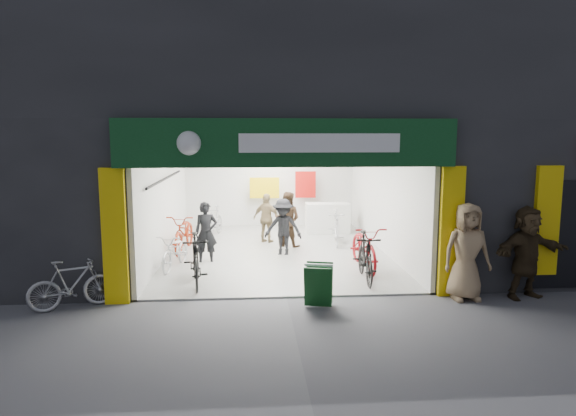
{
  "coord_description": "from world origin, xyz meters",
  "views": [
    {
      "loc": [
        -0.71,
        -9.73,
        3.22
      ],
      "look_at": [
        0.14,
        1.5,
        1.59
      ],
      "focal_mm": 32.0,
      "sensor_mm": 36.0,
      "label": 1
    }
  ],
  "objects": [
    {
      "name": "parked_bike",
      "position": [
        -3.99,
        -0.3,
        0.47
      ],
      "size": [
        1.6,
        1.05,
        0.94
      ],
      "primitive_type": "imported",
      "rotation": [
        0.0,
        0.0,
        2.0
      ],
      "color": "#A2A3A7",
      "rests_on": "ground"
    },
    {
      "name": "sandwich_board",
      "position": [
        0.56,
        -0.5,
        0.43
      ],
      "size": [
        0.61,
        0.62,
        0.79
      ],
      "rotation": [
        0.0,
        0.0,
        -0.23
      ],
      "color": "#0F3C16",
      "rests_on": "ground"
    },
    {
      "name": "bike_left_back",
      "position": [
        -1.8,
        6.22,
        0.49
      ],
      "size": [
        0.78,
        1.68,
        0.98
      ],
      "primitive_type": "imported",
      "rotation": [
        0.0,
        0.0,
        -0.21
      ],
      "color": "#A8A7AC",
      "rests_on": "ground"
    },
    {
      "name": "ground",
      "position": [
        0.0,
        0.0,
        0.0
      ],
      "size": [
        60.0,
        60.0,
        0.0
      ],
      "primitive_type": "plane",
      "color": "#56565B",
      "rests_on": "ground"
    },
    {
      "name": "bike_right_mid",
      "position": [
        2.01,
        2.08,
        0.54
      ],
      "size": [
        0.8,
        2.09,
        1.09
      ],
      "primitive_type": "imported",
      "rotation": [
        0.0,
        0.0,
        0.04
      ],
      "color": "maroon",
      "rests_on": "ground"
    },
    {
      "name": "bike_left_front",
      "position": [
        -2.5,
        2.44,
        0.43
      ],
      "size": [
        0.89,
        1.73,
        0.86
      ],
      "primitive_type": "imported",
      "rotation": [
        0.0,
        0.0,
        -0.2
      ],
      "color": "#BCBDC1",
      "rests_on": "ground"
    },
    {
      "name": "pedestrian_far",
      "position": [
        4.69,
        -0.3,
        0.92
      ],
      "size": [
        1.79,
        0.97,
        1.84
      ],
      "primitive_type": "imported",
      "rotation": [
        0.0,
        0.0,
        0.27
      ],
      "color": "#352818",
      "rests_on": "ground"
    },
    {
      "name": "building",
      "position": [
        0.91,
        4.99,
        4.31
      ],
      "size": [
        17.0,
        10.27,
        8.0
      ],
      "color": "#232326",
      "rests_on": "ground"
    },
    {
      "name": "pedestrian_near",
      "position": [
        3.48,
        -0.3,
        0.95
      ],
      "size": [
        0.95,
        0.63,
        1.91
      ],
      "primitive_type": "imported",
      "rotation": [
        0.0,
        0.0,
        0.03
      ],
      "color": "#9A7D59",
      "rests_on": "ground"
    },
    {
      "name": "bike_left_midfront",
      "position": [
        -1.87,
        1.01,
        0.55
      ],
      "size": [
        0.75,
        1.89,
        1.11
      ],
      "primitive_type": "imported",
      "rotation": [
        0.0,
        0.0,
        0.13
      ],
      "color": "black",
      "rests_on": "ground"
    },
    {
      "name": "bike_right_back",
      "position": [
        1.8,
        4.84,
        0.51
      ],
      "size": [
        0.68,
        1.74,
        1.02
      ],
      "primitive_type": "imported",
      "rotation": [
        0.0,
        0.0,
        -0.12
      ],
      "color": "#ADADB2",
      "rests_on": "ground"
    },
    {
      "name": "customer_c",
      "position": [
        0.17,
        3.55,
        0.77
      ],
      "size": [
        1.1,
        0.8,
        1.53
      ],
      "primitive_type": "imported",
      "rotation": [
        0.0,
        0.0,
        -0.26
      ],
      "color": "black",
      "rests_on": "ground"
    },
    {
      "name": "customer_b",
      "position": [
        0.35,
        4.62,
        0.8
      ],
      "size": [
        0.95,
        0.87,
        1.6
      ],
      "primitive_type": "imported",
      "rotation": [
        0.0,
        0.0,
        2.73
      ],
      "color": "#3A281A",
      "rests_on": "ground"
    },
    {
      "name": "bike_right_front",
      "position": [
        1.8,
        1.05,
        0.54
      ],
      "size": [
        0.63,
        1.84,
        1.09
      ],
      "primitive_type": "imported",
      "rotation": [
        0.0,
        0.0,
        -0.07
      ],
      "color": "black",
      "rests_on": "ground"
    },
    {
      "name": "customer_d",
      "position": [
        -0.21,
        5.14,
        0.74
      ],
      "size": [
        0.94,
        0.73,
        1.49
      ],
      "primitive_type": "imported",
      "rotation": [
        0.0,
        0.0,
        2.65
      ],
      "color": "#8B7751",
      "rests_on": "ground"
    },
    {
      "name": "customer_a",
      "position": [
        -1.8,
        2.93,
        0.77
      ],
      "size": [
        0.61,
        0.44,
        1.55
      ],
      "primitive_type": "imported",
      "rotation": [
        0.0,
        0.0,
        0.14
      ],
      "color": "black",
      "rests_on": "ground"
    },
    {
      "name": "bike_left_midback",
      "position": [
        -2.5,
        4.26,
        0.53
      ],
      "size": [
        0.89,
        2.08,
        1.06
      ],
      "primitive_type": "imported",
      "rotation": [
        0.0,
        0.0,
        -0.1
      ],
      "color": "#99260D",
      "rests_on": "ground"
    }
  ]
}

